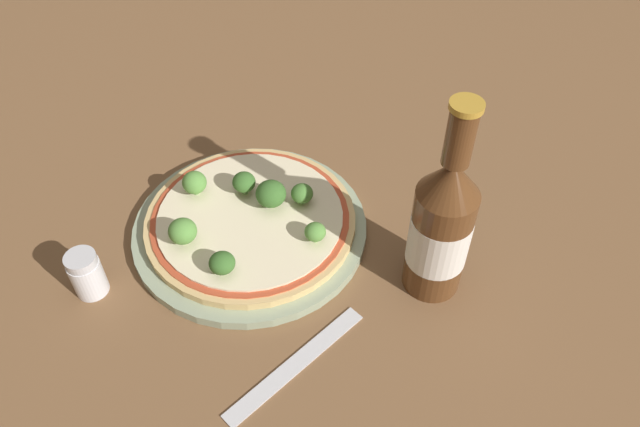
% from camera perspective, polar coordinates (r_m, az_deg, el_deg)
% --- Properties ---
extents(ground_plane, '(3.00, 3.00, 0.00)m').
position_cam_1_polar(ground_plane, '(0.75, -5.00, -1.52)').
color(ground_plane, brown).
extents(plate, '(0.28, 0.28, 0.01)m').
position_cam_1_polar(plate, '(0.75, -6.39, -1.35)').
color(plate, '#93A384').
rests_on(plate, ground_plane).
extents(pizza, '(0.25, 0.25, 0.01)m').
position_cam_1_polar(pizza, '(0.74, -6.38, -0.55)').
color(pizza, tan).
rests_on(pizza, plate).
extents(broccoli_floret_0, '(0.03, 0.03, 0.03)m').
position_cam_1_polar(broccoli_floret_0, '(0.71, -12.50, -1.48)').
color(broccoli_floret_0, '#7A9E5B').
rests_on(broccoli_floret_0, pizza).
extents(broccoli_floret_1, '(0.03, 0.03, 0.03)m').
position_cam_1_polar(broccoli_floret_1, '(0.67, -8.94, -4.50)').
color(broccoli_floret_1, '#7A9E5B').
rests_on(broccoli_floret_1, pizza).
extents(broccoli_floret_2, '(0.03, 0.03, 0.03)m').
position_cam_1_polar(broccoli_floret_2, '(0.75, -6.97, 2.85)').
color(broccoli_floret_2, '#7A9E5B').
rests_on(broccoli_floret_2, pizza).
extents(broccoli_floret_3, '(0.04, 0.04, 0.03)m').
position_cam_1_polar(broccoli_floret_3, '(0.73, -4.51, 1.80)').
color(broccoli_floret_3, '#7A9E5B').
rests_on(broccoli_floret_3, pizza).
extents(broccoli_floret_4, '(0.02, 0.02, 0.02)m').
position_cam_1_polar(broccoli_floret_4, '(0.69, -0.44, -1.71)').
color(broccoli_floret_4, '#7A9E5B').
rests_on(broccoli_floret_4, pizza).
extents(broccoli_floret_5, '(0.03, 0.03, 0.03)m').
position_cam_1_polar(broccoli_floret_5, '(0.76, -11.41, 2.78)').
color(broccoli_floret_5, '#7A9E5B').
rests_on(broccoli_floret_5, pizza).
extents(broccoli_floret_6, '(0.03, 0.03, 0.03)m').
position_cam_1_polar(broccoli_floret_6, '(0.73, -1.67, 1.86)').
color(broccoli_floret_6, '#7A9E5B').
rests_on(broccoli_floret_6, pizza).
extents(beer_bottle, '(0.06, 0.06, 0.24)m').
position_cam_1_polar(beer_bottle, '(0.64, 11.03, -1.14)').
color(beer_bottle, '#563319').
rests_on(beer_bottle, ground_plane).
extents(pepper_shaker, '(0.04, 0.04, 0.06)m').
position_cam_1_polar(pepper_shaker, '(0.72, -20.57, -5.15)').
color(pepper_shaker, silver).
rests_on(pepper_shaker, ground_plane).
extents(fork, '(0.07, 0.17, 0.00)m').
position_cam_1_polar(fork, '(0.64, -2.22, -13.55)').
color(fork, silver).
rests_on(fork, ground_plane).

